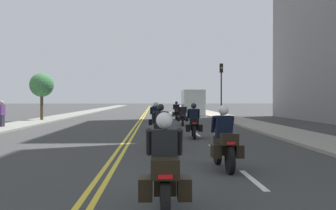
{
  "coord_description": "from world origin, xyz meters",
  "views": [
    {
      "loc": [
        1.18,
        -1.25,
        1.8
      ],
      "look_at": [
        1.98,
        23.59,
        1.46
      ],
      "focal_mm": 44.82,
      "sensor_mm": 36.0,
      "label": 1
    }
  ],
  "objects_px": {
    "motorcycle_3": "(194,124)",
    "pedestrian_0": "(2,114)",
    "motorcycle_5": "(183,116)",
    "motorcycle_6": "(157,114)",
    "traffic_light_far": "(221,81)",
    "motorcycle_2": "(160,131)",
    "motorcycle_4": "(155,119)",
    "parked_truck": "(192,104)",
    "motorcycle_0": "(164,174)",
    "motorcycle_1": "(224,144)",
    "street_tree_0": "(42,85)",
    "motorcycle_7": "(176,112)"
  },
  "relations": [
    {
      "from": "traffic_light_far",
      "to": "pedestrian_0",
      "type": "distance_m",
      "value": 19.16
    },
    {
      "from": "motorcycle_2",
      "to": "motorcycle_4",
      "type": "bearing_deg",
      "value": 93.61
    },
    {
      "from": "motorcycle_4",
      "to": "motorcycle_6",
      "type": "distance_m",
      "value": 8.28
    },
    {
      "from": "motorcycle_7",
      "to": "pedestrian_0",
      "type": "distance_m",
      "value": 15.56
    },
    {
      "from": "motorcycle_3",
      "to": "pedestrian_0",
      "type": "bearing_deg",
      "value": 151.52
    },
    {
      "from": "motorcycle_4",
      "to": "motorcycle_7",
      "type": "xyz_separation_m",
      "value": [
        1.89,
        12.63,
        0.01
      ]
    },
    {
      "from": "pedestrian_0",
      "to": "motorcycle_7",
      "type": "bearing_deg",
      "value": -28.08
    },
    {
      "from": "motorcycle_5",
      "to": "street_tree_0",
      "type": "height_order",
      "value": "street_tree_0"
    },
    {
      "from": "motorcycle_2",
      "to": "motorcycle_4",
      "type": "xyz_separation_m",
      "value": [
        -0.18,
        9.0,
        0.01
      ]
    },
    {
      "from": "motorcycle_2",
      "to": "motorcycle_6",
      "type": "xyz_separation_m",
      "value": [
        -0.05,
        17.28,
        -0.01
      ]
    },
    {
      "from": "motorcycle_2",
      "to": "motorcycle_4",
      "type": "distance_m",
      "value": 9.0
    },
    {
      "from": "motorcycle_2",
      "to": "traffic_light_far",
      "type": "bearing_deg",
      "value": 77.92
    },
    {
      "from": "motorcycle_3",
      "to": "parked_truck",
      "type": "bearing_deg",
      "value": 87.64
    },
    {
      "from": "motorcycle_0",
      "to": "motorcycle_3",
      "type": "bearing_deg",
      "value": 83.15
    },
    {
      "from": "motorcycle_0",
      "to": "motorcycle_3",
      "type": "distance_m",
      "value": 12.96
    },
    {
      "from": "motorcycle_7",
      "to": "motorcycle_1",
      "type": "bearing_deg",
      "value": -90.3
    },
    {
      "from": "motorcycle_5",
      "to": "traffic_light_far",
      "type": "xyz_separation_m",
      "value": [
        4.05,
        8.71,
        2.78
      ]
    },
    {
      "from": "motorcycle_1",
      "to": "traffic_light_far",
      "type": "distance_m",
      "value": 27.1
    },
    {
      "from": "parked_truck",
      "to": "motorcycle_5",
      "type": "bearing_deg",
      "value": -97.28
    },
    {
      "from": "street_tree_0",
      "to": "motorcycle_7",
      "type": "bearing_deg",
      "value": 10.61
    },
    {
      "from": "motorcycle_2",
      "to": "motorcycle_7",
      "type": "bearing_deg",
      "value": 87.97
    },
    {
      "from": "traffic_light_far",
      "to": "motorcycle_0",
      "type": "bearing_deg",
      "value": -100.69
    },
    {
      "from": "motorcycle_7",
      "to": "street_tree_0",
      "type": "xyz_separation_m",
      "value": [
        -11.18,
        -2.09,
        2.28
      ]
    },
    {
      "from": "motorcycle_0",
      "to": "motorcycle_1",
      "type": "distance_m",
      "value": 4.47
    },
    {
      "from": "motorcycle_0",
      "to": "traffic_light_far",
      "type": "distance_m",
      "value": 31.47
    },
    {
      "from": "motorcycle_2",
      "to": "motorcycle_3",
      "type": "relative_size",
      "value": 1.06
    },
    {
      "from": "motorcycle_0",
      "to": "traffic_light_far",
      "type": "relative_size",
      "value": 0.45
    },
    {
      "from": "motorcycle_5",
      "to": "motorcycle_6",
      "type": "height_order",
      "value": "motorcycle_6"
    },
    {
      "from": "motorcycle_6",
      "to": "pedestrian_0",
      "type": "height_order",
      "value": "pedestrian_0"
    },
    {
      "from": "motorcycle_2",
      "to": "street_tree_0",
      "type": "distance_m",
      "value": 21.83
    },
    {
      "from": "motorcycle_3",
      "to": "motorcycle_5",
      "type": "bearing_deg",
      "value": 91.98
    },
    {
      "from": "motorcycle_3",
      "to": "motorcycle_4",
      "type": "distance_m",
      "value": 5.14
    },
    {
      "from": "pedestrian_0",
      "to": "motorcycle_5",
      "type": "bearing_deg",
      "value": -59.12
    },
    {
      "from": "parked_truck",
      "to": "motorcycle_3",
      "type": "bearing_deg",
      "value": -95.02
    },
    {
      "from": "motorcycle_2",
      "to": "street_tree_0",
      "type": "height_order",
      "value": "street_tree_0"
    },
    {
      "from": "motorcycle_0",
      "to": "traffic_light_far",
      "type": "xyz_separation_m",
      "value": [
        5.81,
        30.8,
        2.78
      ]
    },
    {
      "from": "pedestrian_0",
      "to": "parked_truck",
      "type": "distance_m",
      "value": 24.2
    },
    {
      "from": "street_tree_0",
      "to": "motorcycle_4",
      "type": "bearing_deg",
      "value": -48.61
    },
    {
      "from": "motorcycle_3",
      "to": "traffic_light_far",
      "type": "relative_size",
      "value": 0.43
    },
    {
      "from": "motorcycle_0",
      "to": "motorcycle_1",
      "type": "xyz_separation_m",
      "value": [
        1.62,
        4.17,
        0.02
      ]
    },
    {
      "from": "motorcycle_6",
      "to": "traffic_light_far",
      "type": "distance_m",
      "value": 8.05
    },
    {
      "from": "motorcycle_1",
      "to": "motorcycle_6",
      "type": "relative_size",
      "value": 1.05
    },
    {
      "from": "motorcycle_4",
      "to": "traffic_light_far",
      "type": "relative_size",
      "value": 0.44
    },
    {
      "from": "motorcycle_0",
      "to": "motorcycle_4",
      "type": "distance_m",
      "value": 17.67
    },
    {
      "from": "motorcycle_2",
      "to": "motorcycle_3",
      "type": "bearing_deg",
      "value": 71.58
    },
    {
      "from": "motorcycle_2",
      "to": "motorcycle_6",
      "type": "height_order",
      "value": "motorcycle_2"
    },
    {
      "from": "motorcycle_1",
      "to": "motorcycle_4",
      "type": "height_order",
      "value": "motorcycle_1"
    },
    {
      "from": "motorcycle_0",
      "to": "motorcycle_6",
      "type": "bearing_deg",
      "value": 90.47
    },
    {
      "from": "pedestrian_0",
      "to": "parked_truck",
      "type": "xyz_separation_m",
      "value": [
        13.54,
        20.06,
        0.39
      ]
    },
    {
      "from": "motorcycle_4",
      "to": "motorcycle_3",
      "type": "bearing_deg",
      "value": -71.09
    }
  ]
}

